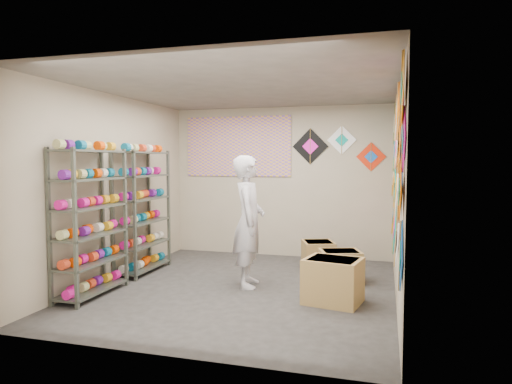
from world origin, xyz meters
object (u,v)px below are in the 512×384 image
(shopkeeper, at_px, (249,221))
(carton_a, at_px, (333,281))
(carton_b, at_px, (340,266))
(carton_c, at_px, (318,256))
(shelf_rack_front, at_px, (90,222))
(shelf_rack_back, at_px, (142,211))

(shopkeeper, height_order, carton_a, shopkeeper)
(carton_b, relative_size, carton_c, 1.07)
(carton_a, relative_size, carton_c, 1.26)
(carton_a, distance_m, carton_c, 1.70)
(shelf_rack_front, distance_m, shelf_rack_back, 1.30)
(shelf_rack_front, bearing_deg, carton_b, 26.74)
(shelf_rack_front, distance_m, carton_a, 3.16)
(carton_b, bearing_deg, carton_a, -107.80)
(carton_a, bearing_deg, carton_b, 101.51)
(shopkeeper, bearing_deg, carton_a, -122.09)
(shelf_rack_back, relative_size, shopkeeper, 1.05)
(carton_c, bearing_deg, carton_a, -95.26)
(shopkeeper, relative_size, carton_b, 3.24)
(shelf_rack_back, xyz_separation_m, shopkeeper, (1.82, -0.32, -0.04))
(shopkeeper, height_order, carton_c, shopkeeper)
(shelf_rack_back, distance_m, shopkeeper, 1.85)
(shelf_rack_back, xyz_separation_m, carton_a, (3.03, -0.75, -0.68))
(shopkeeper, xyz_separation_m, carton_c, (0.79, 1.21, -0.68))
(shopkeeper, bearing_deg, carton_c, -45.54)
(carton_a, height_order, carton_b, carton_a)
(shelf_rack_front, bearing_deg, carton_c, 40.00)
(shopkeeper, bearing_deg, shelf_rack_front, 106.05)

